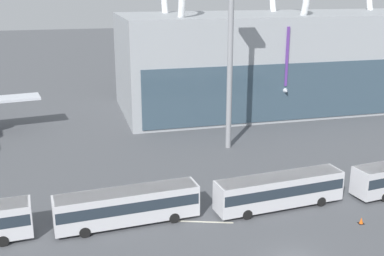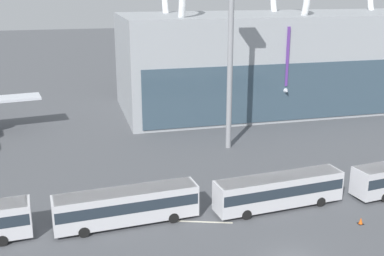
# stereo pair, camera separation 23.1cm
# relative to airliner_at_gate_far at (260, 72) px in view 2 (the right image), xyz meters

# --- Properties ---
(airliner_at_gate_far) EXTENTS (34.87, 37.18, 15.34)m
(airliner_at_gate_far) POSITION_rel_airliner_at_gate_far_xyz_m (0.00, 0.00, 0.00)
(airliner_at_gate_far) COLOR silver
(airliner_at_gate_far) RESTS_ON ground_plane
(shuttle_bus_1) EXTENTS (13.54, 3.68, 3.37)m
(shuttle_bus_1) POSITION_rel_airliner_at_gate_far_xyz_m (-31.09, -44.36, -3.45)
(shuttle_bus_1) COLOR silver
(shuttle_bus_1) RESTS_ON ground_plane
(shuttle_bus_2) EXTENTS (13.56, 3.88, 3.37)m
(shuttle_bus_2) POSITION_rel_airliner_at_gate_far_xyz_m (-15.97, -44.72, -3.45)
(shuttle_bus_2) COLOR silver
(shuttle_bus_2) RESTS_ON ground_plane
(floodlight_mast) EXTENTS (2.58, 2.58, 23.09)m
(floodlight_mast) POSITION_rel_airliner_at_gate_far_xyz_m (-14.90, -25.79, 8.86)
(floodlight_mast) COLOR gray
(floodlight_mast) RESTS_ON ground_plane
(lane_stripe_3) EXTENTS (8.03, 2.92, 0.01)m
(lane_stripe_3) POSITION_rel_airliner_at_gate_far_xyz_m (-25.46, -45.34, -5.42)
(lane_stripe_3) COLOR silver
(lane_stripe_3) RESTS_ON ground_plane
(traffic_cone_1) EXTENTS (0.52, 0.52, 0.64)m
(traffic_cone_1) POSITION_rel_airliner_at_gate_far_xyz_m (-9.92, -49.85, -5.12)
(traffic_cone_1) COLOR black
(traffic_cone_1) RESTS_ON ground_plane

